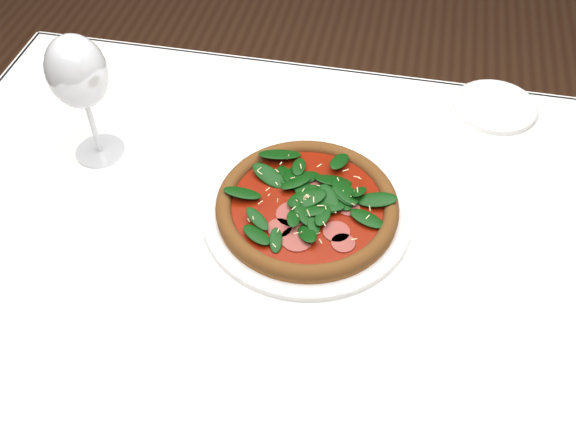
# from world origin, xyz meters

# --- Properties ---
(ground) EXTENTS (6.00, 6.00, 0.00)m
(ground) POSITION_xyz_m (0.00, 0.00, 0.00)
(ground) COLOR brown
(ground) RESTS_ON ground
(dining_table) EXTENTS (1.21, 0.81, 0.75)m
(dining_table) POSITION_xyz_m (0.00, 0.00, 0.65)
(dining_table) COLOR white
(dining_table) RESTS_ON ground
(plate) EXTENTS (0.32, 0.32, 0.01)m
(plate) POSITION_xyz_m (0.03, 0.03, 0.76)
(plate) COLOR silver
(plate) RESTS_ON dining_table
(pizza) EXTENTS (0.29, 0.29, 0.04)m
(pizza) POSITION_xyz_m (0.03, 0.03, 0.78)
(pizza) COLOR #9F5726
(pizza) RESTS_ON plate
(wine_glass) EXTENTS (0.09, 0.09, 0.22)m
(wine_glass) POSITION_xyz_m (-0.34, 0.09, 0.91)
(wine_glass) COLOR silver
(wine_glass) RESTS_ON dining_table
(saucer_far) EXTENTS (0.15, 0.15, 0.01)m
(saucer_far) POSITION_xyz_m (0.31, 0.34, 0.76)
(saucer_far) COLOR silver
(saucer_far) RESTS_ON dining_table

